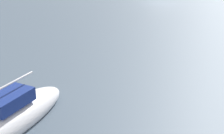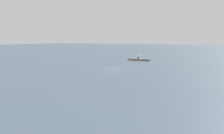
# 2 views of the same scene
# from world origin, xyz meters

# --- Properties ---
(ground_plane) EXTENTS (500.00, 500.00, 0.00)m
(ground_plane) POSITION_xyz_m (0.00, 0.00, 0.00)
(ground_plane) COLOR #475666
(sailboat_white_mid) EXTENTS (6.07, 7.85, 11.69)m
(sailboat_white_mid) POSITION_xyz_m (13.10, 27.66, 0.39)
(sailboat_white_mid) COLOR silver
(sailboat_white_mid) RESTS_ON ground_plane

